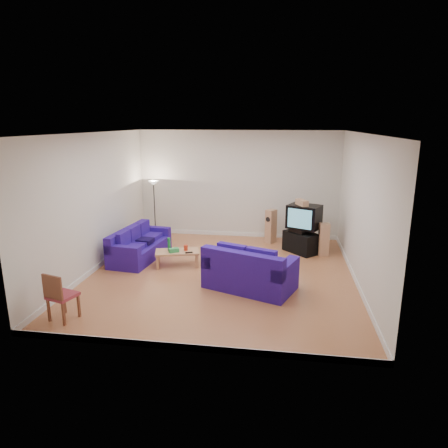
# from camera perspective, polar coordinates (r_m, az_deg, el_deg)

# --- Properties ---
(room) EXTENTS (6.01, 6.51, 3.21)m
(room) POSITION_cam_1_polar(r_m,az_deg,el_deg) (8.89, -0.38, 2.14)
(room) COLOR #95502E
(room) RESTS_ON ground
(sofa_three_seat) EXTENTS (1.10, 2.12, 0.78)m
(sofa_three_seat) POSITION_cam_1_polar(r_m,az_deg,el_deg) (10.54, -12.11, -3.26)
(sofa_three_seat) COLOR #1D0868
(sofa_three_seat) RESTS_ON ground
(sofa_loveseat) EXTENTS (2.06, 1.60, 0.91)m
(sofa_loveseat) POSITION_cam_1_polar(r_m,az_deg,el_deg) (8.44, 3.55, -7.07)
(sofa_loveseat) COLOR #1D0868
(sofa_loveseat) RESTS_ON ground
(coffee_table) EXTENTS (1.15, 0.78, 0.38)m
(coffee_table) POSITION_cam_1_polar(r_m,az_deg,el_deg) (9.82, -6.69, -4.13)
(coffee_table) COLOR tan
(coffee_table) RESTS_ON ground
(bottle) EXTENTS (0.09, 0.09, 0.32)m
(bottle) POSITION_cam_1_polar(r_m,az_deg,el_deg) (9.81, -7.85, -2.88)
(bottle) COLOR #197233
(bottle) RESTS_ON coffee_table
(tissue_box) EXTENTS (0.27, 0.23, 0.10)m
(tissue_box) POSITION_cam_1_polar(r_m,az_deg,el_deg) (9.70, -7.17, -3.74)
(tissue_box) COLOR green
(tissue_box) RESTS_ON coffee_table
(red_canister) EXTENTS (0.13, 0.13, 0.14)m
(red_canister) POSITION_cam_1_polar(r_m,az_deg,el_deg) (9.79, -5.48, -3.40)
(red_canister) COLOR red
(red_canister) RESTS_ON coffee_table
(remote) EXTENTS (0.18, 0.12, 0.02)m
(remote) POSITION_cam_1_polar(r_m,az_deg,el_deg) (9.62, -5.03, -4.07)
(remote) COLOR black
(remote) RESTS_ON coffee_table
(tv_stand) EXTENTS (1.00, 1.01, 0.56)m
(tv_stand) POSITION_cam_1_polar(r_m,az_deg,el_deg) (10.96, 10.91, -2.59)
(tv_stand) COLOR black
(tv_stand) RESTS_ON ground
(av_receiver) EXTENTS (0.62, 0.62, 0.11)m
(av_receiver) POSITION_cam_1_polar(r_m,az_deg,el_deg) (10.87, 10.85, -0.88)
(av_receiver) COLOR black
(av_receiver) RESTS_ON tv_stand
(television) EXTENTS (0.99, 0.88, 0.63)m
(television) POSITION_cam_1_polar(r_m,az_deg,el_deg) (10.81, 11.37, 1.04)
(television) COLOR black
(television) RESTS_ON av_receiver
(centre_speaker) EXTENTS (0.34, 0.46, 0.15)m
(centre_speaker) POSITION_cam_1_polar(r_m,az_deg,el_deg) (10.67, 11.07, 3.02)
(centre_speaker) COLOR tan
(centre_speaker) RESTS_ON television
(speaker_left) EXTENTS (0.35, 0.37, 0.98)m
(speaker_left) POSITION_cam_1_polar(r_m,az_deg,el_deg) (11.66, 6.70, -0.31)
(speaker_left) COLOR tan
(speaker_left) RESTS_ON ground
(speaker_right) EXTENTS (0.29, 0.24, 0.87)m
(speaker_right) POSITION_cam_1_polar(r_m,az_deg,el_deg) (10.78, 14.05, -2.16)
(speaker_right) COLOR tan
(speaker_right) RESTS_ON ground
(floor_lamp) EXTENTS (0.30, 0.30, 1.74)m
(floor_lamp) POSITION_cam_1_polar(r_m,az_deg,el_deg) (12.06, -10.00, 4.68)
(floor_lamp) COLOR black
(floor_lamp) RESTS_ON ground
(dining_chair) EXTENTS (0.54, 0.54, 0.90)m
(dining_chair) POSITION_cam_1_polar(r_m,az_deg,el_deg) (7.65, -22.47, -9.27)
(dining_chair) COLOR brown
(dining_chair) RESTS_ON ground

